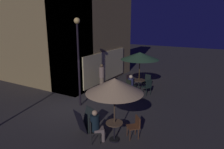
% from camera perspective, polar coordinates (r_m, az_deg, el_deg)
% --- Properties ---
extents(ground_plane, '(60.00, 60.00, 0.00)m').
position_cam_1_polar(ground_plane, '(10.83, -11.27, -9.30)').
color(ground_plane, '#353130').
extents(cafe_building, '(7.60, 8.61, 9.78)m').
position_cam_1_polar(cafe_building, '(14.97, -13.51, 16.31)').
color(cafe_building, '#93794E').
rests_on(cafe_building, ground).
extents(street_lamp_near_corner, '(0.30, 0.30, 4.54)m').
position_cam_1_polar(street_lamp_near_corner, '(10.31, -9.53, 7.05)').
color(street_lamp_near_corner, black).
rests_on(street_lamp_near_corner, ground).
extents(menu_sandwich_board, '(0.81, 0.75, 0.97)m').
position_cam_1_polar(menu_sandwich_board, '(8.40, -7.85, -12.71)').
color(menu_sandwich_board, black).
rests_on(menu_sandwich_board, ground).
extents(cafe_table_0, '(0.64, 0.64, 0.73)m').
position_cam_1_polar(cafe_table_0, '(7.79, 0.66, -14.91)').
color(cafe_table_0, black).
rests_on(cafe_table_0, ground).
extents(cafe_table_1, '(0.77, 0.77, 0.78)m').
position_cam_1_polar(cafe_table_1, '(12.96, 7.59, -2.35)').
color(cafe_table_1, black).
rests_on(cafe_table_1, ground).
extents(patio_umbrella_0, '(2.06, 2.06, 2.44)m').
position_cam_1_polar(patio_umbrella_0, '(7.12, 0.70, -3.19)').
color(patio_umbrella_0, black).
rests_on(patio_umbrella_0, ground).
extents(patio_umbrella_1, '(2.37, 2.37, 2.54)m').
position_cam_1_polar(patio_umbrella_1, '(12.57, 7.85, 5.18)').
color(patio_umbrella_1, black).
rests_on(patio_umbrella_1, ground).
extents(cafe_chair_0, '(0.55, 0.55, 0.90)m').
position_cam_1_polar(cafe_chair_0, '(7.68, -5.46, -15.12)').
color(cafe_chair_0, black).
rests_on(cafe_chair_0, ground).
extents(cafe_chair_1, '(0.60, 0.60, 0.86)m').
position_cam_1_polar(cafe_chair_1, '(8.00, 6.52, -13.94)').
color(cafe_chair_1, brown).
rests_on(cafe_chair_1, ground).
extents(cafe_chair_2, '(0.57, 0.57, 1.00)m').
position_cam_1_polar(cafe_chair_2, '(12.39, 10.02, -3.17)').
color(cafe_chair_2, black).
rests_on(cafe_chair_2, ground).
extents(cafe_chair_3, '(0.53, 0.53, 0.96)m').
position_cam_1_polar(cafe_chair_3, '(13.65, 9.86, -1.68)').
color(cafe_chair_3, black).
rests_on(cafe_chair_3, ground).
extents(cafe_chair_4, '(0.51, 0.51, 0.95)m').
position_cam_1_polar(cafe_chair_4, '(13.51, 4.93, -1.60)').
color(cafe_chair_4, black).
rests_on(cafe_chair_4, ground).
extents(cafe_chair_5, '(0.51, 0.51, 0.96)m').
position_cam_1_polar(cafe_chair_5, '(12.42, 4.99, -3.06)').
color(cafe_chair_5, black).
rests_on(cafe_chair_5, ground).
extents(patron_seated_0, '(0.51, 0.53, 1.28)m').
position_cam_1_polar(patron_seated_0, '(7.60, -4.43, -13.85)').
color(patron_seated_0, '#786361').
rests_on(patron_seated_0, ground).
extents(patron_seated_1, '(0.53, 0.44, 1.22)m').
position_cam_1_polar(patron_seated_1, '(12.48, 5.48, -2.42)').
color(patron_seated_1, black).
rests_on(patron_seated_1, ground).
extents(patron_standing_2, '(0.33, 0.33, 1.86)m').
position_cam_1_polar(patron_standing_2, '(12.57, -2.88, -1.07)').
color(patron_standing_2, '#7F6651').
rests_on(patron_standing_2, ground).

